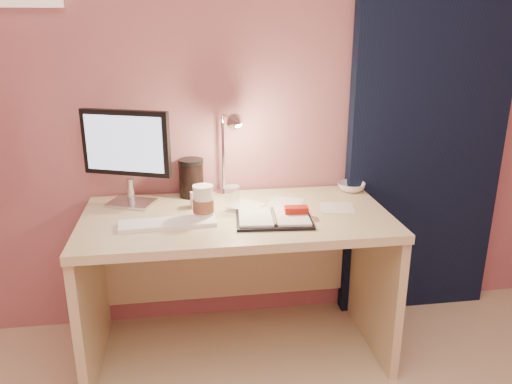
{
  "coord_description": "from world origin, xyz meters",
  "views": [
    {
      "loc": [
        -0.22,
        -0.74,
        1.54
      ],
      "look_at": [
        0.08,
        1.33,
        0.85
      ],
      "focal_mm": 35.0,
      "sensor_mm": 36.0,
      "label": 1
    }
  ],
  "objects": [
    {
      "name": "monitor",
      "position": [
        -0.48,
        1.59,
        1.0
      ],
      "size": [
        0.41,
        0.22,
        0.46
      ],
      "rotation": [
        0.0,
        0.0,
        -0.38
      ],
      "color": "silver",
      "rests_on": "desk"
    },
    {
      "name": "dark_jar",
      "position": [
        -0.19,
        1.67,
        0.82
      ],
      "size": [
        0.12,
        0.12,
        0.17
      ],
      "primitive_type": "cylinder",
      "color": "black",
      "rests_on": "desk"
    },
    {
      "name": "desk_lamp",
      "position": [
        -0.07,
        1.57,
        1.0
      ],
      "size": [
        0.16,
        0.27,
        0.44
      ],
      "rotation": [
        0.0,
        0.0,
        0.32
      ],
      "color": "silver",
      "rests_on": "desk"
    },
    {
      "name": "planner",
      "position": [
        0.16,
        1.28,
        0.74
      ],
      "size": [
        0.35,
        0.28,
        0.05
      ],
      "rotation": [
        0.0,
        0.0,
        -0.09
      ],
      "color": "black",
      "rests_on": "desk"
    },
    {
      "name": "keyboard",
      "position": [
        -0.31,
        1.29,
        0.74
      ],
      "size": [
        0.42,
        0.15,
        0.02
      ],
      "primitive_type": "cube",
      "rotation": [
        0.0,
        0.0,
        0.06
      ],
      "color": "white",
      "rests_on": "desk"
    },
    {
      "name": "paper_b",
      "position": [
        0.48,
        1.39,
        0.73
      ],
      "size": [
        0.18,
        0.18,
        0.0
      ],
      "primitive_type": "cube",
      "rotation": [
        0.0,
        0.0,
        -0.17
      ],
      "color": "silver",
      "rests_on": "desk"
    },
    {
      "name": "paper_a",
      "position": [
        0.06,
        1.49,
        0.73
      ],
      "size": [
        0.21,
        0.21,
        0.0
      ],
      "primitive_type": "cube",
      "rotation": [
        0.0,
        0.0,
        0.76
      ],
      "color": "silver",
      "rests_on": "desk"
    },
    {
      "name": "desk",
      "position": [
        0.0,
        1.45,
        0.5
      ],
      "size": [
        1.4,
        0.7,
        0.73
      ],
      "color": "beige",
      "rests_on": "ground"
    },
    {
      "name": "lotion_bottle",
      "position": [
        -0.18,
        1.5,
        0.79
      ],
      "size": [
        0.06,
        0.06,
        0.11
      ],
      "primitive_type": "imported",
      "rotation": [
        0.0,
        0.0,
        0.11
      ],
      "color": "white",
      "rests_on": "desk"
    },
    {
      "name": "coffee_cup",
      "position": [
        -0.15,
        1.36,
        0.8
      ],
      "size": [
        0.09,
        0.09,
        0.15
      ],
      "color": "white",
      "rests_on": "desk"
    },
    {
      "name": "bowl",
      "position": [
        0.63,
        1.63,
        0.75
      ],
      "size": [
        0.18,
        0.18,
        0.04
      ],
      "primitive_type": "imported",
      "rotation": [
        0.0,
        0.0,
        -0.35
      ],
      "color": "silver",
      "rests_on": "desk"
    },
    {
      "name": "paper_c",
      "position": [
        0.25,
        1.5,
        0.73
      ],
      "size": [
        0.21,
        0.21,
        0.0
      ],
      "primitive_type": "cube",
      "rotation": [
        0.0,
        0.0,
        1.13
      ],
      "color": "silver",
      "rests_on": "desk"
    },
    {
      "name": "room",
      "position": [
        0.95,
        1.69,
        1.14
      ],
      "size": [
        3.5,
        3.5,
        3.5
      ],
      "color": "#C6B28E",
      "rests_on": "ground"
    },
    {
      "name": "clear_cup",
      "position": [
        -0.01,
        1.43,
        0.79
      ],
      "size": [
        0.07,
        0.07,
        0.12
      ],
      "primitive_type": "cylinder",
      "color": "white",
      "rests_on": "desk"
    }
  ]
}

